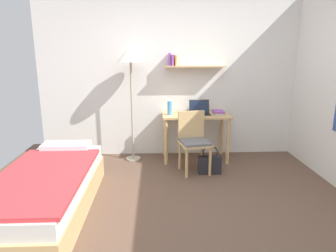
{
  "coord_description": "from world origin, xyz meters",
  "views": [
    {
      "loc": [
        -0.32,
        -2.92,
        1.69
      ],
      "look_at": [
        -0.17,
        0.51,
        0.85
      ],
      "focal_mm": 32.01,
      "sensor_mm": 36.0,
      "label": 1
    }
  ],
  "objects": [
    {
      "name": "desk_chair",
      "position": [
        0.23,
        1.2,
        0.48
      ],
      "size": [
        0.49,
        0.49,
        0.87
      ],
      "color": "tan",
      "rests_on": "ground_plane"
    },
    {
      "name": "handbag",
      "position": [
        0.45,
        1.08,
        0.14
      ],
      "size": [
        0.32,
        0.11,
        0.42
      ],
      "color": "#232328",
      "rests_on": "ground_plane"
    },
    {
      "name": "bed",
      "position": [
        -1.49,
        0.1,
        0.24
      ],
      "size": [
        0.88,
        2.03,
        0.54
      ],
      "color": "tan",
      "rests_on": "ground_plane"
    },
    {
      "name": "laptop",
      "position": [
        0.38,
        1.71,
        0.8
      ],
      "size": [
        0.33,
        0.23,
        0.22
      ],
      "color": "black",
      "rests_on": "desk"
    },
    {
      "name": "water_bottle",
      "position": [
        -0.09,
        1.67,
        0.85
      ],
      "size": [
        0.07,
        0.07,
        0.21
      ],
      "primitive_type": "cylinder",
      "color": "#4C99DB",
      "rests_on": "desk"
    },
    {
      "name": "book_stack",
      "position": [
        0.67,
        1.67,
        0.78
      ],
      "size": [
        0.16,
        0.23,
        0.06
      ],
      "color": "silver",
      "rests_on": "desk"
    },
    {
      "name": "ground_plane",
      "position": [
        0.0,
        0.0,
        0.0
      ],
      "size": [
        5.28,
        5.28,
        0.0
      ],
      "primitive_type": "plane",
      "color": "brown"
    },
    {
      "name": "desk",
      "position": [
        0.32,
        1.7,
        0.61
      ],
      "size": [
        1.06,
        0.55,
        0.75
      ],
      "color": "tan",
      "rests_on": "ground_plane"
    },
    {
      "name": "wall_back",
      "position": [
        0.0,
        2.02,
        1.3
      ],
      "size": [
        4.4,
        0.27,
        2.6
      ],
      "color": "white",
      "rests_on": "ground_plane"
    },
    {
      "name": "standing_lamp",
      "position": [
        -0.68,
        1.71,
        1.58
      ],
      "size": [
        0.41,
        0.41,
        1.78
      ],
      "color": "#B2A893",
      "rests_on": "ground_plane"
    }
  ]
}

